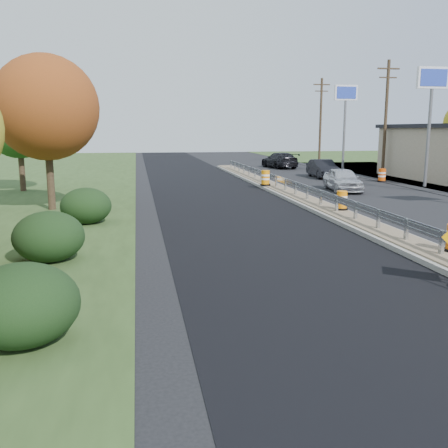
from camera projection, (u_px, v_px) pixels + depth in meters
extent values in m
plane|color=black|center=(405.00, 246.00, 16.85)|extent=(140.00, 140.00, 0.00)
cube|color=black|center=(226.00, 205.00, 25.78)|extent=(7.20, 120.00, 0.01)
cube|color=gray|center=(320.00, 207.00, 24.57)|extent=(1.60, 55.00, 0.18)
cube|color=brown|center=(321.00, 205.00, 24.55)|extent=(1.25, 55.00, 0.05)
cube|color=silver|center=(442.00, 242.00, 14.80)|extent=(0.10, 0.15, 0.70)
cube|color=silver|center=(406.00, 229.00, 16.74)|extent=(0.10, 0.15, 0.70)
cube|color=silver|center=(378.00, 219.00, 18.67)|extent=(0.10, 0.15, 0.70)
cube|color=silver|center=(356.00, 210.00, 20.61)|extent=(0.10, 0.15, 0.70)
cube|color=silver|center=(337.00, 203.00, 22.54)|extent=(0.10, 0.15, 0.70)
cube|color=silver|center=(321.00, 197.00, 24.48)|extent=(0.10, 0.15, 0.70)
cube|color=silver|center=(307.00, 192.00, 26.42)|extent=(0.10, 0.15, 0.70)
cube|color=silver|center=(296.00, 188.00, 28.35)|extent=(0.10, 0.15, 0.70)
cube|color=silver|center=(285.00, 184.00, 30.29)|extent=(0.10, 0.15, 0.70)
cube|color=silver|center=(276.00, 181.00, 32.22)|extent=(0.10, 0.15, 0.70)
cube|color=silver|center=(268.00, 178.00, 34.16)|extent=(0.10, 0.15, 0.70)
cube|color=silver|center=(261.00, 175.00, 36.09)|extent=(0.10, 0.15, 0.70)
cube|color=silver|center=(255.00, 173.00, 38.03)|extent=(0.10, 0.15, 0.70)
cube|color=silver|center=(249.00, 171.00, 39.96)|extent=(0.10, 0.15, 0.70)
cube|color=silver|center=(244.00, 169.00, 41.90)|extent=(0.10, 0.15, 0.70)
cube|color=silver|center=(239.00, 167.00, 43.84)|extent=(0.10, 0.15, 0.70)
cube|color=silver|center=(235.00, 166.00, 45.77)|extent=(0.10, 0.15, 0.70)
cube|color=silver|center=(231.00, 164.00, 47.71)|extent=(0.10, 0.15, 0.70)
cube|color=silver|center=(314.00, 191.00, 25.41)|extent=(0.04, 46.00, 0.34)
cube|color=silver|center=(314.00, 193.00, 25.43)|extent=(0.06, 46.00, 0.03)
cube|color=silver|center=(314.00, 189.00, 25.40)|extent=(0.06, 46.00, 0.03)
cube|color=black|center=(415.00, 160.00, 37.93)|extent=(0.08, 7.20, 2.20)
cylinder|color=slate|center=(428.00, 136.00, 33.46)|extent=(0.22, 0.22, 6.80)
cube|color=white|center=(433.00, 78.00, 32.75)|extent=(2.20, 0.25, 1.40)
cube|color=#263FB2|center=(433.00, 78.00, 32.75)|extent=(1.90, 0.30, 1.10)
cylinder|color=slate|center=(344.00, 134.00, 47.01)|extent=(0.22, 0.22, 6.80)
cube|color=white|center=(346.00, 93.00, 46.30)|extent=(2.20, 0.25, 1.40)
cube|color=#263FB2|center=(346.00, 93.00, 46.30)|extent=(1.90, 0.30, 1.10)
cylinder|color=#473523|center=(386.00, 119.00, 41.13)|extent=(0.26, 0.26, 9.40)
cube|color=#473523|center=(389.00, 69.00, 40.38)|extent=(1.90, 0.12, 0.12)
cube|color=#473523|center=(388.00, 78.00, 40.51)|extent=(1.50, 0.10, 0.10)
cylinder|color=#473523|center=(320.00, 122.00, 55.64)|extent=(0.26, 0.26, 9.40)
cube|color=#473523|center=(322.00, 85.00, 54.89)|extent=(1.90, 0.12, 0.12)
cube|color=#473523|center=(322.00, 91.00, 55.02)|extent=(1.50, 0.10, 0.10)
ellipsoid|color=black|center=(22.00, 304.00, 9.05)|extent=(2.09, 2.09, 1.52)
ellipsoid|color=black|center=(49.00, 236.00, 14.77)|extent=(2.09, 2.09, 1.52)
ellipsoid|color=black|center=(86.00, 206.00, 20.66)|extent=(2.09, 2.09, 1.52)
cylinder|color=#473523|center=(50.00, 176.00, 24.03)|extent=(0.36, 0.36, 3.30)
sphere|color=#993F1A|center=(46.00, 108.00, 23.42)|extent=(4.95, 4.95, 4.95)
cylinder|color=#473523|center=(22.00, 169.00, 31.31)|extent=(0.36, 0.36, 2.86)
sphere|color=#194B19|center=(18.00, 123.00, 30.78)|extent=(4.29, 4.29, 4.29)
cylinder|color=black|center=(341.00, 209.00, 22.97)|extent=(0.59, 0.59, 0.08)
cylinder|color=orange|center=(342.00, 200.00, 22.89)|extent=(0.47, 0.47, 0.83)
cylinder|color=white|center=(342.00, 197.00, 22.87)|extent=(0.49, 0.49, 0.11)
cylinder|color=white|center=(342.00, 202.00, 22.91)|extent=(0.49, 0.49, 0.11)
cylinder|color=black|center=(265.00, 185.00, 32.88)|extent=(0.67, 0.67, 0.09)
cylinder|color=orange|center=(265.00, 178.00, 32.79)|extent=(0.54, 0.54, 0.94)
cylinder|color=white|center=(265.00, 175.00, 32.76)|extent=(0.56, 0.56, 0.12)
cylinder|color=white|center=(265.00, 179.00, 32.80)|extent=(0.56, 0.56, 0.12)
cylinder|color=black|center=(382.00, 181.00, 37.38)|extent=(0.66, 0.66, 0.09)
cylinder|color=#E04A09|center=(382.00, 175.00, 37.29)|extent=(0.53, 0.53, 0.93)
cylinder|color=white|center=(382.00, 173.00, 37.26)|extent=(0.55, 0.55, 0.12)
cylinder|color=white|center=(382.00, 176.00, 37.31)|extent=(0.55, 0.55, 0.12)
cylinder|color=black|center=(318.00, 171.00, 46.96)|extent=(0.59, 0.59, 0.08)
cylinder|color=#FC620A|center=(318.00, 166.00, 46.88)|extent=(0.47, 0.47, 0.82)
cylinder|color=white|center=(319.00, 165.00, 46.86)|extent=(0.48, 0.48, 0.11)
cylinder|color=white|center=(318.00, 167.00, 46.90)|extent=(0.48, 0.48, 0.11)
imported|color=silver|center=(343.00, 180.00, 31.61)|extent=(2.21, 4.48, 1.47)
imported|color=black|center=(323.00, 169.00, 40.35)|extent=(1.81, 4.53, 1.47)
imported|color=black|center=(280.00, 160.00, 50.48)|extent=(2.92, 5.66, 1.57)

